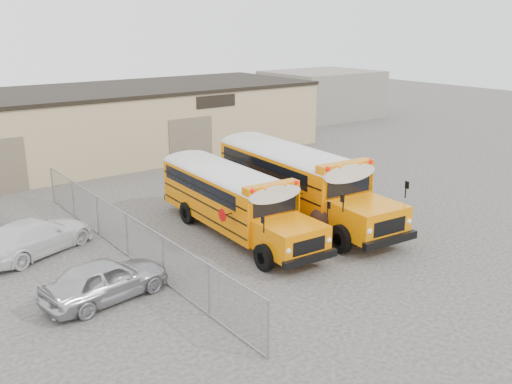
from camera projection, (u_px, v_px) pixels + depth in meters
ground at (293, 245)px, 23.72m from camera, size 120.00×120.00×0.00m
warehouse at (101, 123)px, 38.38m from camera, size 30.20×10.20×4.67m
chainlink_fence at (127, 235)px, 22.32m from camera, size 0.07×18.07×1.81m
distant_building_right at (322, 94)px, 55.28m from camera, size 10.00×8.00×4.40m
school_bus_left at (172, 167)px, 29.61m from camera, size 3.31×10.14×2.93m
school_bus_right at (226, 150)px, 32.46m from camera, size 3.90×11.54×3.32m
tarp_bundle at (322, 224)px, 23.95m from camera, size 1.10×1.10×1.50m
car_silver at (105, 280)px, 18.85m from camera, size 4.47×2.33×1.45m
car_white at (35, 237)px, 22.68m from camera, size 5.29×3.75×1.42m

